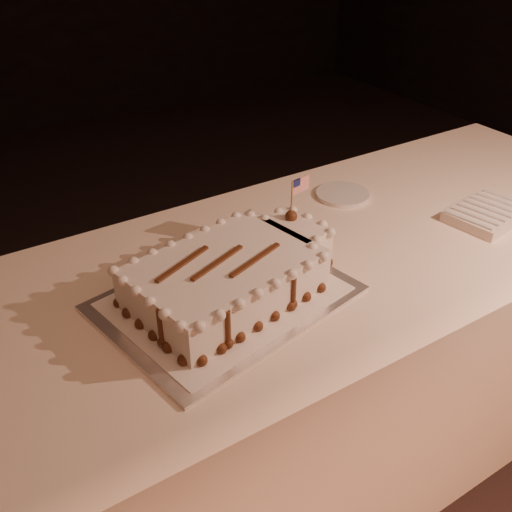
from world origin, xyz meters
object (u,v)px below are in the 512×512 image
cake_board (226,298)px  banquet_table (276,376)px  sheet_cake (234,273)px  napkin_stack (487,214)px  side_plate (342,194)px

cake_board → banquet_table: bearing=5.5°
banquet_table → sheet_cake: sheet_cake is taller
cake_board → napkin_stack: 0.79m
banquet_table → sheet_cake: size_ratio=4.70×
banquet_table → cake_board: 0.42m
cake_board → sheet_cake: (0.03, 0.01, 0.05)m
banquet_table → cake_board: cake_board is taller
sheet_cake → side_plate: 0.57m
cake_board → side_plate: (0.54, 0.25, 0.00)m
banquet_table → sheet_cake: (-0.15, -0.05, 0.43)m
napkin_stack → side_plate: 0.40m
napkin_stack → banquet_table: bearing=168.8°
banquet_table → napkin_stack: (0.61, -0.12, 0.39)m
sheet_cake → side_plate: (0.51, 0.24, -0.05)m
cake_board → sheet_cake: sheet_cake is taller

